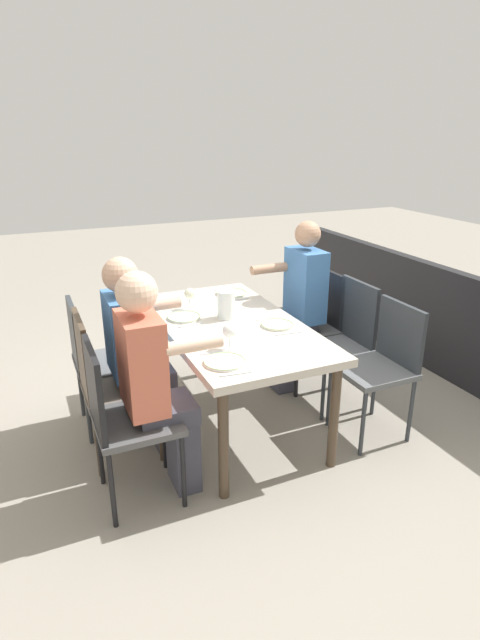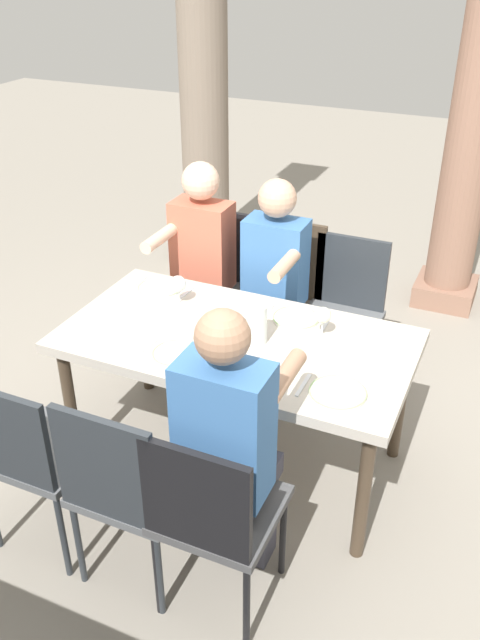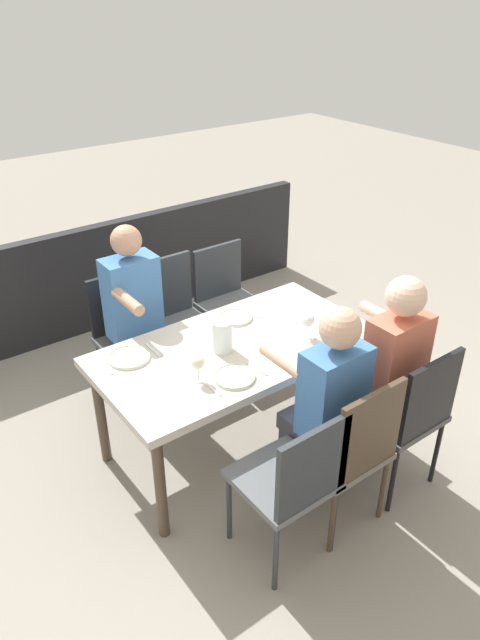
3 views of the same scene
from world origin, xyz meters
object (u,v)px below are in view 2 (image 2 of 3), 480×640
at_px(stone_column_near, 203,69).
at_px(chair_west_north, 213,278).
at_px(plate_1, 176,353).
at_px(chair_east_south, 212,512).
at_px(diner_woman_green, 198,267).
at_px(plate_3, 338,393).
at_px(diner_man_white, 232,447).
at_px(wine_glass_0, 178,284).
at_px(chair_east_north, 343,307).
at_px(diner_guest_third, 271,286).
at_px(plate_2, 296,318).
at_px(chair_mid_south, 126,483).
at_px(water_pitcher, 254,325).
at_px(stone_column_centre, 478,100).
at_px(plate_0, 160,288).
at_px(dining_table, 236,349).
at_px(chair_west_south, 32,450).
at_px(chair_mid_north, 283,293).
at_px(wine_glass_2, 323,316).

bearing_deg(stone_column_near, chair_west_north, -61.93).
bearing_deg(plate_1, chair_east_south, -52.05).
height_order(diner_woman_green, plate_3, diner_woman_green).
height_order(diner_man_white, wine_glass_0, diner_man_white).
xyz_separation_m(chair_east_north, diner_guest_third, (-0.37, -0.20, 0.15)).
distance_m(diner_guest_third, plate_3, 1.11).
bearing_deg(plate_2, chair_mid_south, -104.34).
height_order(stone_column_near, plate_1, stone_column_near).
xyz_separation_m(stone_column_near, water_pitcher, (1.36, -2.22, -0.69)).
distance_m(chair_west_north, chair_east_north, 0.83).
distance_m(chair_east_north, chair_east_south, 1.71).
relative_size(chair_west_north, stone_column_centre, 0.32).
xyz_separation_m(plate_0, wine_glass_0, (0.17, -0.10, 0.10)).
relative_size(diner_man_white, stone_column_centre, 0.45).
distance_m(dining_table, water_pitcher, 0.18).
relative_size(chair_mid_south, diner_man_white, 0.70).
bearing_deg(stone_column_centre, chair_east_south, -97.77).
distance_m(chair_west_north, plate_2, 0.98).
height_order(plate_1, water_pitcher, water_pitcher).
bearing_deg(plate_1, dining_table, 54.43).
bearing_deg(diner_man_white, plate_3, 57.17).
relative_size(chair_west_south, diner_woman_green, 0.69).
xyz_separation_m(chair_east_south, wine_glass_0, (-0.69, 1.03, 0.32)).
xyz_separation_m(chair_east_north, plate_2, (-0.08, -0.60, 0.22)).
bearing_deg(chair_west_south, chair_west_north, 90.00).
bearing_deg(chair_east_north, diner_guest_third, -151.09).
bearing_deg(diner_man_white, chair_west_north, 118.37).
bearing_deg(plate_2, chair_east_south, -85.71).
xyz_separation_m(chair_west_south, water_pitcher, (0.64, 0.85, 0.29)).
distance_m(dining_table, plate_2, 0.34).
relative_size(chair_west_south, plate_2, 3.99).
relative_size(chair_west_south, chair_mid_north, 0.96).
bearing_deg(plate_1, plate_0, 126.11).
bearing_deg(chair_east_north, wine_glass_0, -135.10).
height_order(plate_1, plate_2, same).
height_order(diner_man_white, plate_1, diner_man_white).
xyz_separation_m(diner_guest_third, stone_column_near, (-1.18, 1.56, 0.83)).
xyz_separation_m(diner_woman_green, plate_3, (1.11, -0.91, 0.05)).
height_order(chair_mid_south, diner_man_white, diner_man_white).
xyz_separation_m(dining_table, plate_1, (-0.18, -0.26, 0.08)).
height_order(chair_east_north, diner_woman_green, diner_woman_green).
relative_size(chair_mid_north, diner_woman_green, 0.73).
xyz_separation_m(plate_0, wine_glass_2, (0.94, -0.11, 0.10)).
xyz_separation_m(plate_0, water_pitcher, (0.66, -0.28, 0.08)).
bearing_deg(water_pitcher, chair_west_south, -126.80).
bearing_deg(plate_3, diner_guest_third, 125.90).
bearing_deg(diner_woman_green, diner_man_white, -58.18).
height_order(stone_column_near, plate_0, stone_column_near).
bearing_deg(diner_man_white, stone_column_near, 118.23).
xyz_separation_m(chair_east_north, stone_column_near, (-1.55, 1.35, 0.98)).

